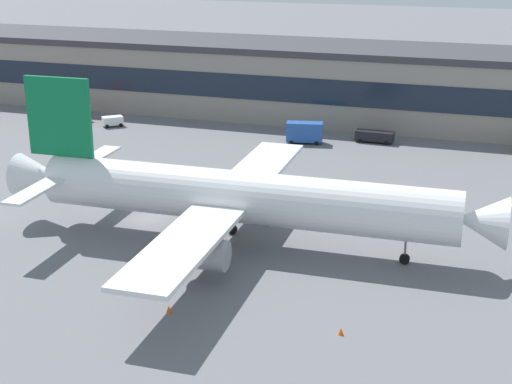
# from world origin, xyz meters

# --- Properties ---
(ground_plane) EXTENTS (600.00, 600.00, 0.00)m
(ground_plane) POSITION_xyz_m (0.00, 0.00, 0.00)
(ground_plane) COLOR slate
(terminal_building) EXTENTS (172.88, 20.37, 13.78)m
(terminal_building) POSITION_xyz_m (0.00, 59.80, 6.91)
(terminal_building) COLOR gray
(terminal_building) RESTS_ON ground_plane
(airliner) EXTENTS (56.67, 48.22, 17.90)m
(airliner) POSITION_xyz_m (13.12, -3.84, 5.68)
(airliner) COLOR white
(airliner) RESTS_ON ground_plane
(belt_loader) EXTENTS (6.47, 2.29, 1.95)m
(belt_loader) POSITION_xyz_m (20.44, 44.39, 1.15)
(belt_loader) COLOR black
(belt_loader) RESTS_ON ground_plane
(fuel_truck) EXTENTS (5.17, 8.85, 3.35)m
(fuel_truck) POSITION_xyz_m (-36.11, 39.91, 1.88)
(fuel_truck) COLOR red
(fuel_truck) RESTS_ON ground_plane
(stair_truck) EXTENTS (6.36, 3.54, 3.55)m
(stair_truck) POSITION_xyz_m (9.33, 40.33, 1.98)
(stair_truck) COLOR #2651A5
(stair_truck) RESTS_ON ground_plane
(baggage_tug) EXTENTS (4.02, 3.89, 1.85)m
(baggage_tug) POSITION_xyz_m (-27.01, 40.29, 1.09)
(baggage_tug) COLOR white
(baggage_tug) RESTS_ON ground_plane
(traffic_cone_0) EXTENTS (0.55, 0.55, 0.69)m
(traffic_cone_0) POSITION_xyz_m (12.60, -21.14, 0.34)
(traffic_cone_0) COLOR #F2590C
(traffic_cone_0) RESTS_ON ground_plane
(traffic_cone_3) EXTENTS (0.52, 0.52, 0.65)m
(traffic_cone_3) POSITION_xyz_m (28.61, -20.08, 0.32)
(traffic_cone_3) COLOR #F2590C
(traffic_cone_3) RESTS_ON ground_plane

